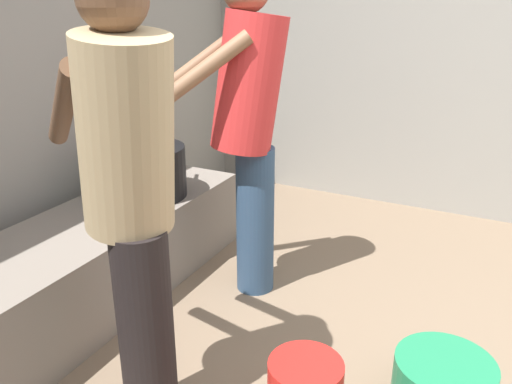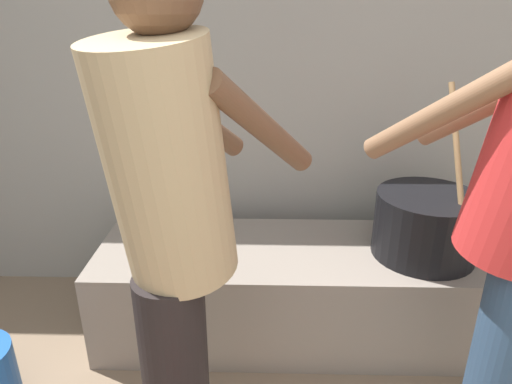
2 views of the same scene
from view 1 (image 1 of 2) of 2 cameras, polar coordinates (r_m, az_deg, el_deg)
The scene contains 4 objects.
hearth_ledge at distance 2.83m, azimuth -17.60°, elevation -7.42°, with size 2.00×0.60×0.45m, color slate.
cooking_pot_main at distance 2.97m, azimuth -11.90°, elevation 2.25°, with size 0.44×0.44×0.74m.
cook_in_tan_shirt at distance 1.75m, azimuth -13.56°, elevation 0.58°, with size 0.64×0.73×1.62m.
cook_in_red_shirt at distance 2.57m, azimuth -0.86°, elevation 8.06°, with size 0.66×0.73×1.65m.
Camera 1 is at (-1.47, 0.20, 1.52)m, focal length 36.60 mm.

